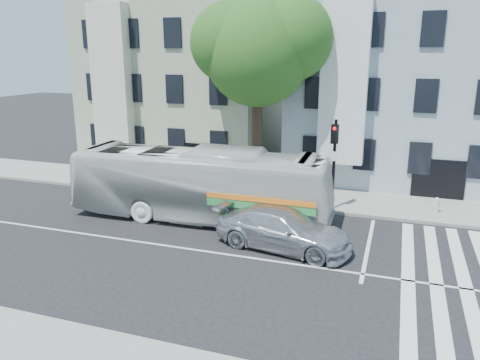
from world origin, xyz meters
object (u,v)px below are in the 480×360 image
at_px(bus, 200,184).
at_px(traffic_signal, 334,153).
at_px(fire_hydrant, 436,205).
at_px(sedan, 283,229).

bearing_deg(bus, traffic_signal, -64.33).
height_order(traffic_signal, fire_hydrant, traffic_signal).
distance_m(bus, fire_hydrant, 11.25).
bearing_deg(bus, fire_hydrant, -70.49).
xyz_separation_m(traffic_signal, fire_hydrant, (4.79, 1.17, -2.38)).
distance_m(bus, sedan, 4.96).
bearing_deg(fire_hydrant, traffic_signal, -166.30).
bearing_deg(traffic_signal, fire_hydrant, 32.05).
bearing_deg(sedan, traffic_signal, -3.68).
bearing_deg(fire_hydrant, bus, -158.34).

